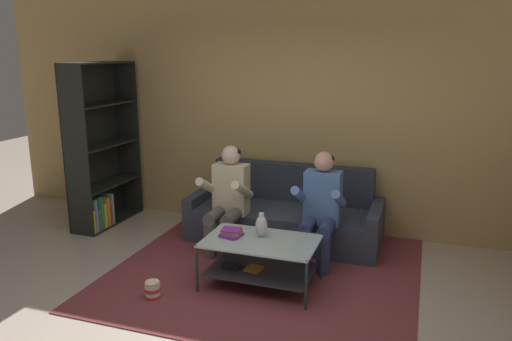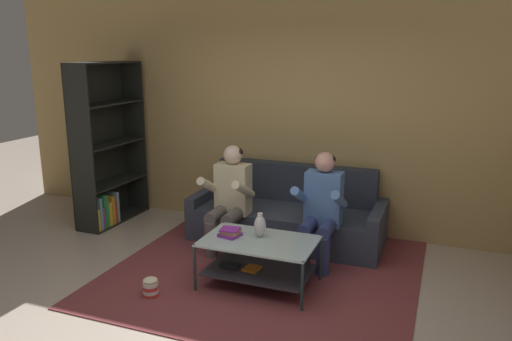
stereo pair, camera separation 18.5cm
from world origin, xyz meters
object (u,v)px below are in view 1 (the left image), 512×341
(coffee_table, at_px, (260,255))
(vase, at_px, (261,226))
(book_stack, at_px, (232,233))
(couch, at_px, (286,216))
(person_seated_right, at_px, (321,205))
(popcorn_tub, at_px, (153,289))
(person_seated_left, at_px, (228,196))
(bookshelf, at_px, (98,162))

(coffee_table, bearing_deg, vase, 101.13)
(coffee_table, bearing_deg, book_stack, 179.61)
(couch, height_order, vase, couch)
(person_seated_right, relative_size, popcorn_tub, 6.45)
(person_seated_left, height_order, book_stack, person_seated_left)
(person_seated_right, xyz_separation_m, bookshelf, (-2.94, 0.28, 0.19))
(couch, relative_size, coffee_table, 2.09)
(bookshelf, relative_size, popcorn_tub, 11.25)
(person_seated_right, height_order, vase, person_seated_right)
(coffee_table, bearing_deg, bookshelf, 158.17)
(coffee_table, xyz_separation_m, popcorn_tub, (-0.85, -0.56, -0.22))
(person_seated_right, relative_size, bookshelf, 0.57)
(vase, height_order, popcorn_tub, vase)
(popcorn_tub, bearing_deg, book_stack, 45.31)
(person_seated_left, distance_m, popcorn_tub, 1.42)
(coffee_table, distance_m, popcorn_tub, 1.04)
(bookshelf, bearing_deg, person_seated_left, -8.43)
(person_seated_right, distance_m, book_stack, 1.03)
(couch, distance_m, vase, 1.21)
(person_seated_left, height_order, person_seated_right, person_seated_right)
(couch, xyz_separation_m, coffee_table, (0.10, -1.26, 0.03))
(person_seated_left, relative_size, bookshelf, 0.57)
(vase, bearing_deg, person_seated_right, 55.57)
(person_seated_left, bearing_deg, book_stack, -65.34)
(person_seated_left, height_order, bookshelf, bookshelf)
(couch, height_order, popcorn_tub, couch)
(person_seated_right, relative_size, book_stack, 5.53)
(popcorn_tub, bearing_deg, person_seated_right, 45.52)
(vase, relative_size, bookshelf, 0.12)
(coffee_table, relative_size, popcorn_tub, 5.82)
(couch, bearing_deg, person_seated_right, -45.42)
(couch, height_order, bookshelf, bookshelf)
(couch, height_order, coffee_table, couch)
(couch, xyz_separation_m, vase, (0.08, -1.17, 0.30))
(popcorn_tub, bearing_deg, coffee_table, 33.49)
(popcorn_tub, bearing_deg, couch, 67.74)
(person_seated_left, bearing_deg, bookshelf, 171.57)
(person_seated_right, height_order, bookshelf, bookshelf)
(coffee_table, height_order, popcorn_tub, coffee_table)
(person_seated_right, bearing_deg, book_stack, -134.31)
(vase, xyz_separation_m, bookshelf, (-2.51, 0.92, 0.24))
(person_seated_left, distance_m, book_stack, 0.81)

